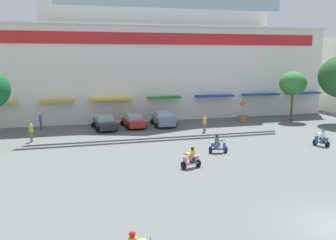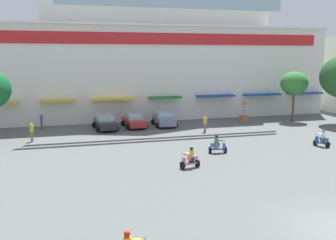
{
  "view_description": "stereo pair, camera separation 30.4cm",
  "coord_description": "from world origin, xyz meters",
  "px_view_note": "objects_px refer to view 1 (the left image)",
  "views": [
    {
      "loc": [
        -11.91,
        -13.48,
        7.62
      ],
      "look_at": [
        -2.78,
        18.59,
        2.04
      ],
      "focal_mm": 41.24,
      "sensor_mm": 36.0,
      "label": 1
    },
    {
      "loc": [
        -11.61,
        -13.56,
        7.62
      ],
      "look_at": [
        -2.78,
        18.59,
        2.04
      ],
      "focal_mm": 41.24,
      "sensor_mm": 36.0,
      "label": 2
    }
  ],
  "objects_px": {
    "balloon_vendor_cart": "(243,113)",
    "scooter_rider_0": "(322,139)",
    "scooter_rider_1": "(191,159)",
    "plaza_tree_3": "(293,83)",
    "pedestrian_1": "(40,120)",
    "parked_car_2": "(163,119)",
    "pedestrian_0": "(204,123)",
    "scooter_rider_4": "(218,145)",
    "parked_car_1": "(133,121)",
    "pedestrian_2": "(31,131)",
    "parked_car_0": "(104,122)"
  },
  "relations": [
    {
      "from": "scooter_rider_4",
      "to": "balloon_vendor_cart",
      "type": "bearing_deg",
      "value": 56.05
    },
    {
      "from": "scooter_rider_0",
      "to": "scooter_rider_4",
      "type": "bearing_deg",
      "value": 177.92
    },
    {
      "from": "pedestrian_1",
      "to": "pedestrian_2",
      "type": "bearing_deg",
      "value": -95.79
    },
    {
      "from": "parked_car_0",
      "to": "scooter_rider_1",
      "type": "xyz_separation_m",
      "value": [
        4.1,
        -15.62,
        -0.15
      ]
    },
    {
      "from": "parked_car_1",
      "to": "parked_car_2",
      "type": "xyz_separation_m",
      "value": [
        3.35,
        0.02,
        0.05
      ]
    },
    {
      "from": "plaza_tree_3",
      "to": "pedestrian_2",
      "type": "relative_size",
      "value": 3.42
    },
    {
      "from": "plaza_tree_3",
      "to": "parked_car_2",
      "type": "height_order",
      "value": "plaza_tree_3"
    },
    {
      "from": "parked_car_1",
      "to": "balloon_vendor_cart",
      "type": "relative_size",
      "value": 1.65
    },
    {
      "from": "scooter_rider_0",
      "to": "scooter_rider_1",
      "type": "height_order",
      "value": "scooter_rider_0"
    },
    {
      "from": "scooter_rider_1",
      "to": "pedestrian_0",
      "type": "height_order",
      "value": "pedestrian_0"
    },
    {
      "from": "pedestrian_1",
      "to": "parked_car_2",
      "type": "bearing_deg",
      "value": -5.76
    },
    {
      "from": "pedestrian_2",
      "to": "balloon_vendor_cart",
      "type": "bearing_deg",
      "value": 11.13
    },
    {
      "from": "plaza_tree_3",
      "to": "pedestrian_1",
      "type": "relative_size",
      "value": 3.38
    },
    {
      "from": "pedestrian_1",
      "to": "balloon_vendor_cart",
      "type": "relative_size",
      "value": 0.68
    },
    {
      "from": "balloon_vendor_cart",
      "to": "scooter_rider_4",
      "type": "bearing_deg",
      "value": -123.95
    },
    {
      "from": "parked_car_2",
      "to": "balloon_vendor_cart",
      "type": "bearing_deg",
      "value": 0.96
    },
    {
      "from": "plaza_tree_3",
      "to": "parked_car_1",
      "type": "height_order",
      "value": "plaza_tree_3"
    },
    {
      "from": "pedestrian_1",
      "to": "plaza_tree_3",
      "type": "bearing_deg",
      "value": -4.86
    },
    {
      "from": "parked_car_0",
      "to": "scooter_rider_4",
      "type": "distance_m",
      "value": 14.38
    },
    {
      "from": "parked_car_1",
      "to": "scooter_rider_4",
      "type": "relative_size",
      "value": 2.8
    },
    {
      "from": "parked_car_0",
      "to": "scooter_rider_1",
      "type": "relative_size",
      "value": 3.09
    },
    {
      "from": "pedestrian_0",
      "to": "pedestrian_1",
      "type": "bearing_deg",
      "value": 160.24
    },
    {
      "from": "parked_car_1",
      "to": "scooter_rider_0",
      "type": "xyz_separation_m",
      "value": [
        13.75,
        -12.94,
        -0.11
      ]
    },
    {
      "from": "pedestrian_0",
      "to": "balloon_vendor_cart",
      "type": "distance_m",
      "value": 8.0
    },
    {
      "from": "parked_car_0",
      "to": "pedestrian_0",
      "type": "relative_size",
      "value": 2.76
    },
    {
      "from": "scooter_rider_4",
      "to": "plaza_tree_3",
      "type": "bearing_deg",
      "value": 38.99
    },
    {
      "from": "parked_car_0",
      "to": "pedestrian_2",
      "type": "distance_m",
      "value": 8.03
    },
    {
      "from": "pedestrian_0",
      "to": "pedestrian_1",
      "type": "height_order",
      "value": "pedestrian_1"
    },
    {
      "from": "pedestrian_0",
      "to": "balloon_vendor_cart",
      "type": "xyz_separation_m",
      "value": [
        6.56,
        4.58,
        0.05
      ]
    },
    {
      "from": "pedestrian_2",
      "to": "plaza_tree_3",
      "type": "bearing_deg",
      "value": 6.52
    },
    {
      "from": "parked_car_1",
      "to": "plaza_tree_3",
      "type": "bearing_deg",
      "value": -3.31
    },
    {
      "from": "scooter_rider_4",
      "to": "pedestrian_1",
      "type": "distance_m",
      "value": 19.64
    },
    {
      "from": "scooter_rider_1",
      "to": "balloon_vendor_cart",
      "type": "bearing_deg",
      "value": 53.34
    },
    {
      "from": "scooter_rider_1",
      "to": "pedestrian_1",
      "type": "relative_size",
      "value": 0.86
    },
    {
      "from": "scooter_rider_1",
      "to": "scooter_rider_4",
      "type": "height_order",
      "value": "scooter_rider_4"
    },
    {
      "from": "parked_car_1",
      "to": "balloon_vendor_cart",
      "type": "height_order",
      "value": "balloon_vendor_cart"
    },
    {
      "from": "plaza_tree_3",
      "to": "balloon_vendor_cart",
      "type": "height_order",
      "value": "plaza_tree_3"
    },
    {
      "from": "scooter_rider_1",
      "to": "pedestrian_0",
      "type": "distance_m",
      "value": 12.76
    },
    {
      "from": "parked_car_1",
      "to": "scooter_rider_1",
      "type": "bearing_deg",
      "value": -86.46
    },
    {
      "from": "pedestrian_0",
      "to": "pedestrian_2",
      "type": "relative_size",
      "value": 0.97
    },
    {
      "from": "pedestrian_0",
      "to": "scooter_rider_0",
      "type": "bearing_deg",
      "value": -49.39
    },
    {
      "from": "scooter_rider_1",
      "to": "balloon_vendor_cart",
      "type": "height_order",
      "value": "balloon_vendor_cart"
    },
    {
      "from": "scooter_rider_1",
      "to": "pedestrian_0",
      "type": "bearing_deg",
      "value": 64.73
    },
    {
      "from": "scooter_rider_1",
      "to": "pedestrian_2",
      "type": "height_order",
      "value": "pedestrian_2"
    },
    {
      "from": "balloon_vendor_cart",
      "to": "scooter_rider_0",
      "type": "bearing_deg",
      "value": -86.69
    },
    {
      "from": "plaza_tree_3",
      "to": "scooter_rider_4",
      "type": "xyz_separation_m",
      "value": [
        -14.23,
        -11.52,
        -3.83
      ]
    },
    {
      "from": "plaza_tree_3",
      "to": "balloon_vendor_cart",
      "type": "bearing_deg",
      "value": 167.41
    },
    {
      "from": "parked_car_2",
      "to": "scooter_rider_0",
      "type": "relative_size",
      "value": 2.82
    },
    {
      "from": "scooter_rider_0",
      "to": "pedestrian_1",
      "type": "distance_m",
      "value": 27.25
    },
    {
      "from": "parked_car_1",
      "to": "pedestrian_0",
      "type": "height_order",
      "value": "pedestrian_0"
    }
  ]
}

